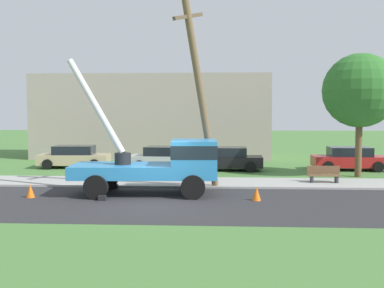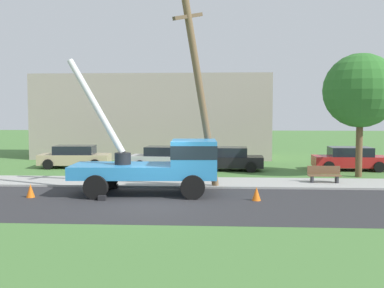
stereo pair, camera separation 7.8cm
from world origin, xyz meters
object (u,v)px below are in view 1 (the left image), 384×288
(traffic_cone_behind, at_px, (30,191))
(parked_sedan_silver, at_px, (165,158))
(park_bench, at_px, (324,175))
(utility_truck, at_px, (164,162))
(parked_sedan_tan, at_px, (74,157))
(parked_sedan_red, at_px, (349,159))
(leaning_utility_pole, at_px, (200,91))
(traffic_cone_ahead, at_px, (257,194))
(roadside_tree_near, at_px, (360,91))
(parked_sedan_black, at_px, (226,159))

(traffic_cone_behind, bearing_deg, parked_sedan_silver, 65.00)
(park_bench, bearing_deg, utility_truck, -157.38)
(parked_sedan_silver, distance_m, park_bench, 10.10)
(parked_sedan_tan, xyz_separation_m, parked_sedan_red, (17.24, -0.28, 0.00))
(traffic_cone_behind, xyz_separation_m, park_bench, (13.03, 4.27, 0.18))
(utility_truck, bearing_deg, leaning_utility_pole, 33.84)
(traffic_cone_behind, relative_size, park_bench, 0.35)
(parked_sedan_tan, bearing_deg, utility_truck, -53.12)
(traffic_cone_ahead, height_order, park_bench, park_bench)
(park_bench, bearing_deg, parked_sedan_silver, 147.12)
(leaning_utility_pole, distance_m, traffic_cone_ahead, 5.36)
(parked_sedan_red, distance_m, roadside_tree_near, 4.96)
(utility_truck, height_order, parked_sedan_silver, utility_truck)
(park_bench, height_order, roadside_tree_near, roadside_tree_near)
(parked_sedan_red, bearing_deg, traffic_cone_behind, -147.84)
(leaning_utility_pole, height_order, parked_sedan_red, leaning_utility_pole)
(traffic_cone_ahead, distance_m, parked_sedan_silver, 11.01)
(parked_sedan_black, bearing_deg, parked_sedan_silver, 175.75)
(parked_sedan_tan, bearing_deg, parked_sedan_black, -4.58)
(park_bench, bearing_deg, parked_sedan_tan, 157.46)
(traffic_cone_ahead, bearing_deg, utility_truck, 162.14)
(utility_truck, height_order, traffic_cone_ahead, utility_truck)
(traffic_cone_behind, xyz_separation_m, parked_sedan_black, (8.31, 9.48, 0.43))
(parked_sedan_black, height_order, park_bench, parked_sedan_black)
(leaning_utility_pole, relative_size, parked_sedan_black, 1.97)
(parked_sedan_tan, bearing_deg, park_bench, -22.54)
(parked_sedan_black, bearing_deg, utility_truck, -108.77)
(utility_truck, relative_size, park_bench, 4.30)
(traffic_cone_ahead, distance_m, roadside_tree_near, 10.45)
(parked_sedan_black, xyz_separation_m, park_bench, (4.72, -5.20, -0.25))
(leaning_utility_pole, bearing_deg, parked_sedan_red, 41.44)
(parked_sedan_tan, height_order, parked_sedan_black, same)
(utility_truck, relative_size, traffic_cone_behind, 12.29)
(roadside_tree_near, bearing_deg, traffic_cone_behind, -155.56)
(utility_truck, distance_m, parked_sedan_red, 13.67)
(parked_sedan_silver, relative_size, parked_sedan_black, 1.01)
(leaning_utility_pole, bearing_deg, roadside_tree_near, 29.95)
(parked_sedan_black, distance_m, parked_sedan_red, 7.57)
(roadside_tree_near, bearing_deg, parked_sedan_tan, 169.28)
(traffic_cone_behind, bearing_deg, roadside_tree_near, 24.44)
(traffic_cone_ahead, height_order, parked_sedan_black, parked_sedan_black)
(utility_truck, xyz_separation_m, parked_sedan_silver, (-0.92, 8.63, -0.70))
(parked_sedan_red, distance_m, park_bench, 6.37)
(utility_truck, relative_size, leaning_utility_pole, 0.78)
(utility_truck, height_order, leaning_utility_pole, leaning_utility_pole)
(parked_sedan_silver, height_order, roadside_tree_near, roadside_tree_near)
(parked_sedan_silver, height_order, park_bench, parked_sedan_silver)
(leaning_utility_pole, relative_size, parked_sedan_red, 1.99)
(utility_truck, distance_m, traffic_cone_ahead, 4.24)
(utility_truck, bearing_deg, roadside_tree_near, 30.56)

